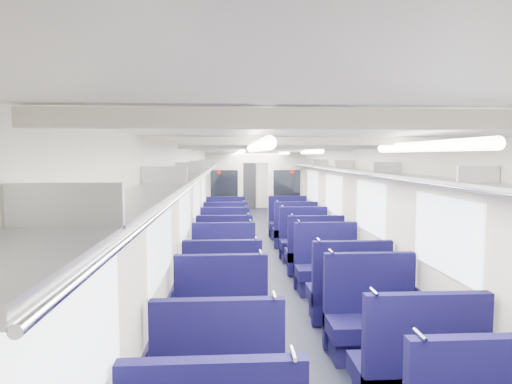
# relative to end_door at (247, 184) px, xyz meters

# --- Properties ---
(floor) EXTENTS (2.80, 18.00, 0.01)m
(floor) POSITION_rel_end_door_xyz_m (0.00, -8.94, -1.00)
(floor) COLOR black
(floor) RESTS_ON ground
(ceiling) EXTENTS (2.80, 18.00, 0.01)m
(ceiling) POSITION_rel_end_door_xyz_m (0.00, -8.94, 1.35)
(ceiling) COLOR silver
(ceiling) RESTS_ON wall_left
(wall_left) EXTENTS (0.02, 18.00, 2.35)m
(wall_left) POSITION_rel_end_door_xyz_m (-1.40, -8.94, 0.18)
(wall_left) COLOR #BCB6A7
(wall_left) RESTS_ON floor
(dado_left) EXTENTS (0.03, 17.90, 0.70)m
(dado_left) POSITION_rel_end_door_xyz_m (-1.39, -8.94, -0.65)
(dado_left) COLOR black
(dado_left) RESTS_ON floor
(wall_right) EXTENTS (0.02, 18.00, 2.35)m
(wall_right) POSITION_rel_end_door_xyz_m (1.40, -8.94, 0.18)
(wall_right) COLOR #BCB6A7
(wall_right) RESTS_ON floor
(dado_right) EXTENTS (0.03, 17.90, 0.70)m
(dado_right) POSITION_rel_end_door_xyz_m (1.39, -8.94, -0.65)
(dado_right) COLOR black
(dado_right) RESTS_ON floor
(wall_far) EXTENTS (2.80, 0.02, 2.35)m
(wall_far) POSITION_rel_end_door_xyz_m (0.00, 0.06, 0.18)
(wall_far) COLOR #BCB6A7
(wall_far) RESTS_ON floor
(luggage_rack_left) EXTENTS (0.36, 17.40, 0.18)m
(luggage_rack_left) POSITION_rel_end_door_xyz_m (-1.21, -8.94, 0.97)
(luggage_rack_left) COLOR #B2B5BA
(luggage_rack_left) RESTS_ON wall_left
(luggage_rack_right) EXTENTS (0.36, 17.40, 0.18)m
(luggage_rack_right) POSITION_rel_end_door_xyz_m (1.21, -8.94, 0.97)
(luggage_rack_right) COLOR #B2B5BA
(luggage_rack_right) RESTS_ON wall_right
(windows) EXTENTS (2.78, 15.60, 0.75)m
(windows) POSITION_rel_end_door_xyz_m (0.00, -9.40, 0.42)
(windows) COLOR white
(windows) RESTS_ON wall_left
(ceiling_fittings) EXTENTS (2.70, 16.06, 0.11)m
(ceiling_fittings) POSITION_rel_end_door_xyz_m (0.00, -9.20, 1.29)
(ceiling_fittings) COLOR beige
(ceiling_fittings) RESTS_ON ceiling
(end_door) EXTENTS (0.75, 0.06, 2.00)m
(end_door) POSITION_rel_end_door_xyz_m (0.00, 0.00, 0.00)
(end_door) COLOR black
(end_door) RESTS_ON floor
(bulkhead) EXTENTS (2.80, 0.10, 2.35)m
(bulkhead) POSITION_rel_end_door_xyz_m (-0.00, -6.07, 0.23)
(bulkhead) COLOR beige
(bulkhead) RESTS_ON floor
(seat_5) EXTENTS (1.03, 0.57, 1.15)m
(seat_5) POSITION_rel_end_door_xyz_m (0.83, -14.84, -0.65)
(seat_5) COLOR #0F0C3B
(seat_5) RESTS_ON floor
(seat_6) EXTENTS (1.03, 0.57, 1.15)m
(seat_6) POSITION_rel_end_door_xyz_m (-0.83, -13.67, -0.65)
(seat_6) COLOR #0F0C3B
(seat_6) RESTS_ON floor
(seat_7) EXTENTS (1.03, 0.57, 1.15)m
(seat_7) POSITION_rel_end_door_xyz_m (0.83, -13.68, -0.65)
(seat_7) COLOR #0F0C3B
(seat_7) RESTS_ON floor
(seat_8) EXTENTS (1.03, 0.57, 1.15)m
(seat_8) POSITION_rel_end_door_xyz_m (-0.83, -12.56, -0.65)
(seat_8) COLOR #0F0C3B
(seat_8) RESTS_ON floor
(seat_9) EXTENTS (1.03, 0.57, 1.15)m
(seat_9) POSITION_rel_end_door_xyz_m (0.83, -12.71, -0.65)
(seat_9) COLOR #0F0C3B
(seat_9) RESTS_ON floor
(seat_10) EXTENTS (1.03, 0.57, 1.15)m
(seat_10) POSITION_rel_end_door_xyz_m (-0.83, -11.37, -0.65)
(seat_10) COLOR #0F0C3B
(seat_10) RESTS_ON floor
(seat_11) EXTENTS (1.03, 0.57, 1.15)m
(seat_11) POSITION_rel_end_door_xyz_m (0.83, -11.43, -0.65)
(seat_11) COLOR #0F0C3B
(seat_11) RESTS_ON floor
(seat_12) EXTENTS (1.03, 0.57, 1.15)m
(seat_12) POSITION_rel_end_door_xyz_m (-0.83, -10.22, -0.65)
(seat_12) COLOR #0F0C3B
(seat_12) RESTS_ON floor
(seat_13) EXTENTS (1.03, 0.57, 1.15)m
(seat_13) POSITION_rel_end_door_xyz_m (0.83, -10.36, -0.65)
(seat_13) COLOR #0F0C3B
(seat_13) RESTS_ON floor
(seat_14) EXTENTS (1.03, 0.57, 1.15)m
(seat_14) POSITION_rel_end_door_xyz_m (-0.83, -9.26, -0.65)
(seat_14) COLOR #0F0C3B
(seat_14) RESTS_ON floor
(seat_15) EXTENTS (1.03, 0.57, 1.15)m
(seat_15) POSITION_rel_end_door_xyz_m (0.83, -9.27, -0.65)
(seat_15) COLOR #0F0C3B
(seat_15) RESTS_ON floor
(seat_16) EXTENTS (1.03, 0.57, 1.15)m
(seat_16) POSITION_rel_end_door_xyz_m (-0.83, -7.95, -0.65)
(seat_16) COLOR #0F0C3B
(seat_16) RESTS_ON floor
(seat_17) EXTENTS (1.03, 0.57, 1.15)m
(seat_17) POSITION_rel_end_door_xyz_m (0.83, -7.97, -0.65)
(seat_17) COLOR #0F0C3B
(seat_17) RESTS_ON floor
(seat_18) EXTENTS (1.03, 0.57, 1.15)m
(seat_18) POSITION_rel_end_door_xyz_m (-0.83, -6.88, -0.65)
(seat_18) COLOR #0F0C3B
(seat_18) RESTS_ON floor
(seat_19) EXTENTS (1.03, 0.57, 1.15)m
(seat_19) POSITION_rel_end_door_xyz_m (0.83, -6.77, -0.65)
(seat_19) COLOR #0F0C3B
(seat_19) RESTS_ON floor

